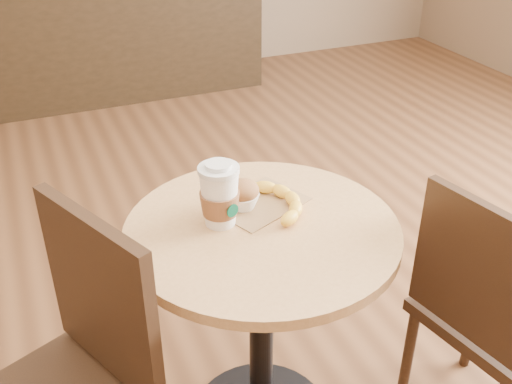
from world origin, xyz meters
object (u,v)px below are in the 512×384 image
chair_right (487,311)px  coffee_cup (220,197)px  cafe_table (262,289)px  banana (276,200)px  muffin (243,194)px

chair_right → coffee_cup: size_ratio=4.87×
cafe_table → chair_right: chair_right is taller
banana → muffin: bearing=154.4°
chair_right → muffin: (-0.59, 0.36, 0.32)m
chair_right → banana: (-0.51, 0.33, 0.30)m
coffee_cup → cafe_table: bearing=-49.3°
cafe_table → chair_right: bearing=-24.0°
chair_right → cafe_table: bearing=55.1°
coffee_cup → muffin: bearing=10.5°
cafe_table → banana: bearing=44.6°
coffee_cup → banana: 0.18m
chair_right → banana: size_ratio=3.33×
banana → chair_right: bearing=-39.4°
cafe_table → coffee_cup: bearing=149.8°
cafe_table → banana: size_ratio=2.91×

